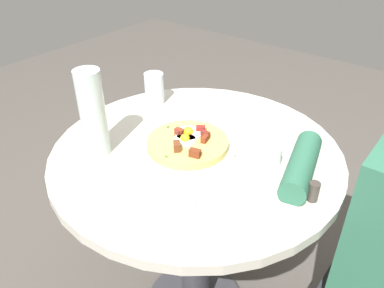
{
  "coord_description": "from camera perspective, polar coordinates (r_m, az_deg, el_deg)",
  "views": [
    {
      "loc": [
        -0.75,
        -0.57,
        1.39
      ],
      "look_at": [
        -0.01,
        0.01,
        0.78
      ],
      "focal_mm": 36.02,
      "sensor_mm": 36.0,
      "label": 1
    }
  ],
  "objects": [
    {
      "name": "knife",
      "position": [
        0.89,
        -3.41,
        -11.63
      ],
      "size": [
        0.17,
        0.07,
        0.0
      ],
      "primitive_type": "cube",
      "rotation": [
        0.0,
        0.0,
        2.79
      ],
      "color": "silver",
      "rests_on": "napkin"
    },
    {
      "name": "water_glass",
      "position": [
        1.38,
        -5.6,
        8.19
      ],
      "size": [
        0.07,
        0.07,
        0.11
      ],
      "primitive_type": "cylinder",
      "color": "silver",
      "rests_on": "dining_table"
    },
    {
      "name": "breakfast_pizza",
      "position": [
        1.12,
        -0.63,
        0.2
      ],
      "size": [
        0.24,
        0.24,
        0.05
      ],
      "color": "#CEB65C",
      "rests_on": "pizza_plate"
    },
    {
      "name": "bread_plate",
      "position": [
        1.3,
        8.26,
        3.79
      ],
      "size": [
        0.18,
        0.18,
        0.01
      ],
      "primitive_type": "cylinder",
      "color": "white",
      "rests_on": "dining_table"
    },
    {
      "name": "pepper_shaker",
      "position": [
        0.99,
        17.58,
        -6.69
      ],
      "size": [
        0.03,
        0.03,
        0.05
      ],
      "primitive_type": "cylinder",
      "color": "#3F3833",
      "rests_on": "dining_table"
    },
    {
      "name": "napkin",
      "position": [
        0.91,
        -3.96,
        -11.14
      ],
      "size": [
        0.21,
        0.19,
        0.0
      ],
      "primitive_type": "cube",
      "rotation": [
        0.0,
        0.0,
        2.79
      ],
      "color": "white",
      "rests_on": "dining_table"
    },
    {
      "name": "fork",
      "position": [
        0.92,
        -4.52,
        -10.26
      ],
      "size": [
        0.17,
        0.07,
        0.0
      ],
      "primitive_type": "cube",
      "rotation": [
        0.0,
        0.0,
        2.79
      ],
      "color": "silver",
      "rests_on": "napkin"
    },
    {
      "name": "salt_shaker",
      "position": [
        1.08,
        12.37,
        -1.88
      ],
      "size": [
        0.03,
        0.03,
        0.05
      ],
      "primitive_type": "cylinder",
      "color": "white",
      "rests_on": "dining_table"
    },
    {
      "name": "pizza_plate",
      "position": [
        1.13,
        -0.64,
        -0.65
      ],
      "size": [
        0.28,
        0.28,
        0.01
      ],
      "primitive_type": "cylinder",
      "color": "white",
      "rests_on": "dining_table"
    },
    {
      "name": "dining_table",
      "position": [
        1.24,
        0.58,
        -7.7
      ],
      "size": [
        0.85,
        0.85,
        0.76
      ],
      "color": "beige",
      "rests_on": "ground_plane"
    },
    {
      "name": "water_bottle",
      "position": [
        1.09,
        -14.49,
        4.39
      ],
      "size": [
        0.07,
        0.07,
        0.25
      ],
      "primitive_type": "cylinder",
      "color": "silver",
      "rests_on": "dining_table"
    }
  ]
}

